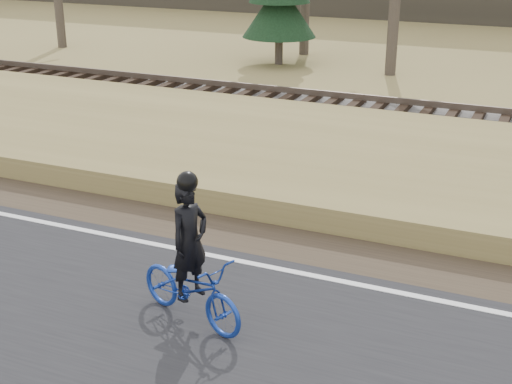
% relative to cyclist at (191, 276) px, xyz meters
% --- Properties ---
extents(ground, '(120.00, 120.00, 0.00)m').
position_rel_cyclist_xyz_m(ground, '(0.44, 1.56, -0.70)').
color(ground, olive).
rests_on(ground, ground).
extents(road, '(120.00, 6.00, 0.06)m').
position_rel_cyclist_xyz_m(road, '(0.44, -0.94, -0.67)').
color(road, black).
rests_on(road, ground).
extents(edge_line, '(120.00, 0.12, 0.01)m').
position_rel_cyclist_xyz_m(edge_line, '(0.44, 1.76, -0.63)').
color(edge_line, silver).
rests_on(edge_line, road).
extents(shoulder, '(120.00, 1.60, 0.04)m').
position_rel_cyclist_xyz_m(shoulder, '(0.44, 2.76, -0.68)').
color(shoulder, '#473A2B').
rests_on(shoulder, ground).
extents(embankment, '(120.00, 5.00, 0.44)m').
position_rel_cyclist_xyz_m(embankment, '(0.44, 5.76, -0.48)').
color(embankment, olive).
rests_on(embankment, ground).
extents(ballast, '(120.00, 3.00, 0.45)m').
position_rel_cyclist_xyz_m(ballast, '(0.44, 9.56, -0.47)').
color(ballast, slate).
rests_on(ballast, ground).
extents(railroad, '(120.00, 2.40, 0.29)m').
position_rel_cyclist_xyz_m(railroad, '(0.44, 9.56, -0.17)').
color(railroad, black).
rests_on(railroad, ballast).
extents(cyclist, '(1.85, 1.14, 2.03)m').
position_rel_cyclist_xyz_m(cyclist, '(0.00, 0.00, 0.00)').
color(cyclist, navy).
rests_on(cyclist, road).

